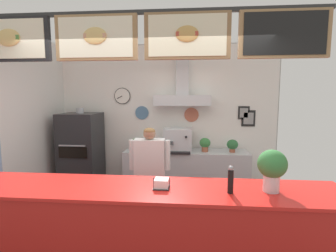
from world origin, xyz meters
name	(u,v)px	position (x,y,z in m)	size (l,w,h in m)	color
back_wall_assembly	(167,114)	(0.02, 2.14, 1.57)	(4.40, 2.78, 2.96)	#9E9E99
service_counter	(140,239)	(0.00, -0.55, 0.54)	(3.91, 0.69, 1.07)	red
back_prep_counter	(186,174)	(0.41, 1.89, 0.44)	(2.35, 0.56, 0.90)	#B7BABF
pizza_oven	(82,155)	(-1.60, 1.76, 0.81)	(0.69, 0.76, 1.72)	#232326
shop_worker	(150,176)	(-0.09, 0.63, 0.80)	(0.59, 0.25, 1.50)	#232328
espresso_machine	(178,140)	(0.25, 1.87, 1.11)	(0.52, 0.50, 0.44)	silver
potted_basil	(205,144)	(0.77, 1.86, 1.05)	(0.21, 0.21, 0.26)	#9E563D
potted_thyme	(232,145)	(1.27, 1.85, 1.03)	(0.21, 0.21, 0.24)	#9E563D
potted_oregano	(136,143)	(-0.56, 1.93, 1.02)	(0.19, 0.19, 0.22)	#4C4C51
pepper_grinder	(231,180)	(0.85, -0.63, 1.20)	(0.05, 0.05, 0.25)	black
napkin_holder	(162,184)	(0.22, -0.55, 1.11)	(0.16, 0.15, 0.10)	#262628
basil_vase	(272,168)	(1.23, -0.55, 1.29)	(0.26, 0.26, 0.39)	silver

